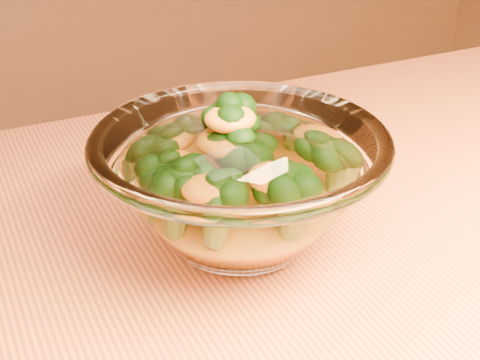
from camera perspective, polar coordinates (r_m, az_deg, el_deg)
name	(u,v)px	position (r m, az deg, el deg)	size (l,w,h in m)	color
glass_bowl	(240,186)	(0.49, 0.00, -0.48)	(0.21, 0.21, 0.10)	white
cheese_sauce	(240,209)	(0.50, 0.00, -2.50)	(0.11, 0.11, 0.03)	orange
broccoli_heap	(234,166)	(0.49, -0.48, 1.20)	(0.14, 0.14, 0.08)	black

